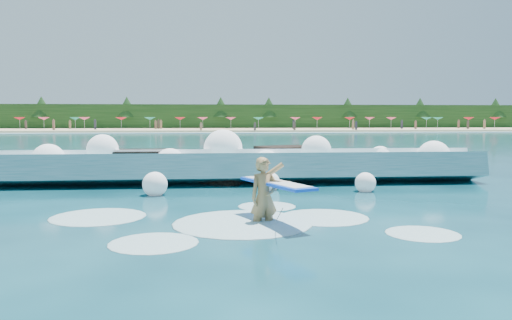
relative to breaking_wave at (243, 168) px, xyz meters
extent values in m
plane|color=#07303B|center=(-1.43, -6.57, -0.53)|extent=(200.00, 200.00, 0.00)
cube|color=tan|center=(-1.43, 71.43, -0.33)|extent=(140.00, 20.00, 0.40)
cube|color=silver|center=(-1.43, 60.43, -0.49)|extent=(140.00, 5.00, 0.08)
cube|color=black|center=(-1.43, 81.43, 1.97)|extent=(140.00, 4.00, 5.00)
cube|color=teal|center=(0.00, -0.16, -0.09)|extent=(17.49, 2.66, 1.46)
cube|color=white|center=(0.00, 0.64, 0.35)|extent=(17.49, 1.23, 0.68)
cube|color=black|center=(-3.86, 0.93, -0.06)|extent=(2.54, 1.92, 1.36)
cube|color=black|center=(-0.86, 0.13, -0.16)|extent=(2.37, 2.25, 1.04)
cube|color=black|center=(1.84, 1.33, -0.02)|extent=(2.56, 2.33, 1.46)
imported|color=#A77F4E|center=(-0.02, -7.39, 0.07)|extent=(0.76, 0.62, 1.81)
cube|color=blue|center=(0.26, -7.34, 0.38)|extent=(1.47, 2.50, 0.06)
cube|color=white|center=(0.26, -7.34, 0.40)|extent=(1.30, 2.27, 0.06)
cylinder|color=black|center=(0.16, -8.59, -0.08)|extent=(0.01, 0.91, 0.43)
sphere|color=white|center=(-6.78, -0.51, 0.38)|extent=(1.13, 1.13, 1.13)
sphere|color=white|center=(-5.12, 0.39, 0.66)|extent=(1.16, 1.16, 1.16)
sphere|color=white|center=(-2.63, -0.29, 0.20)|extent=(1.12, 1.12, 1.12)
sphere|color=white|center=(-0.70, 0.61, 0.67)|extent=(1.47, 1.47, 1.47)
sphere|color=white|center=(0.87, -0.16, 0.23)|extent=(0.88, 0.88, 0.88)
sphere|color=white|center=(2.77, -0.01, 0.63)|extent=(1.12, 1.12, 1.12)
sphere|color=white|center=(5.36, 0.34, 0.30)|extent=(0.91, 0.91, 0.91)
sphere|color=white|center=(7.17, -0.39, 0.37)|extent=(1.24, 1.24, 1.24)
sphere|color=white|center=(-2.90, -2.92, -0.19)|extent=(0.77, 0.77, 0.77)
sphere|color=white|center=(0.76, -2.10, -0.27)|extent=(0.67, 0.67, 0.67)
sphere|color=white|center=(3.79, -2.76, -0.25)|extent=(0.67, 0.67, 0.67)
ellipsoid|color=silver|center=(-0.50, -7.28, -0.53)|extent=(3.17, 3.17, 0.16)
ellipsoid|color=silver|center=(-2.30, -8.89, -0.53)|extent=(1.73, 1.73, 0.09)
ellipsoid|color=silver|center=(1.48, -6.78, -0.53)|extent=(2.15, 2.15, 0.11)
ellipsoid|color=silver|center=(-3.90, -6.22, -0.53)|extent=(2.28, 2.28, 0.11)
ellipsoid|color=silver|center=(0.30, -5.19, -0.53)|extent=(1.56, 1.56, 0.08)
ellipsoid|color=silver|center=(3.11, -8.64, -0.53)|extent=(1.52, 1.52, 0.08)
cone|color=red|center=(-35.04, 75.03, 1.72)|extent=(2.00, 2.00, 0.50)
cone|color=#E44377|center=(-30.84, 75.00, 1.72)|extent=(2.00, 2.00, 0.50)
cone|color=#158679|center=(-25.14, 74.23, 1.72)|extent=(2.00, 2.00, 0.50)
cone|color=#E44377|center=(-22.79, 71.08, 1.72)|extent=(2.00, 2.00, 0.50)
cone|color=red|center=(-16.64, 71.91, 1.72)|extent=(2.00, 2.00, 0.50)
cone|color=#158679|center=(-11.57, 71.31, 1.72)|extent=(2.00, 2.00, 0.50)
cone|color=red|center=(-6.43, 73.79, 1.72)|extent=(2.00, 2.00, 0.50)
cone|color=#E44377|center=(-2.32, 74.02, 1.72)|extent=(2.00, 2.00, 0.50)
cone|color=#E44377|center=(2.90, 75.36, 1.72)|extent=(2.00, 2.00, 0.50)
cone|color=#158679|center=(7.83, 72.59, 1.72)|extent=(2.00, 2.00, 0.50)
cone|color=#E44377|center=(14.73, 73.09, 1.72)|extent=(2.00, 2.00, 0.50)
cone|color=red|center=(18.89, 73.23, 1.72)|extent=(2.00, 2.00, 0.50)
cone|color=red|center=(25.05, 73.10, 1.72)|extent=(2.00, 2.00, 0.50)
cone|color=#E44377|center=(29.76, 75.81, 1.72)|extent=(2.00, 2.00, 0.50)
cone|color=#E44377|center=(33.85, 75.23, 1.72)|extent=(2.00, 2.00, 0.50)
cone|color=#158679|center=(39.92, 72.96, 1.72)|extent=(2.00, 2.00, 0.50)
cone|color=#158679|center=(42.38, 73.49, 1.72)|extent=(2.00, 2.00, 0.50)
cone|color=red|center=(47.35, 71.28, 1.72)|extent=(2.00, 2.00, 0.50)
cone|color=red|center=(53.57, 73.03, 1.72)|extent=(2.00, 2.00, 0.50)
cube|color=#3F332D|center=(-21.15, 73.46, 0.58)|extent=(0.35, 0.22, 1.41)
cube|color=#8C664C|center=(-12.32, 74.52, 0.55)|extent=(0.35, 0.22, 1.36)
cube|color=#262633|center=(-33.12, 64.83, 0.61)|extent=(0.35, 0.22, 1.48)
cube|color=brown|center=(-26.36, 75.28, 0.67)|extent=(0.35, 0.22, 1.59)
cube|color=#3F332D|center=(13.11, 74.01, 0.57)|extent=(0.35, 0.22, 1.40)
cube|color=#8C664C|center=(-14.41, 74.47, 0.64)|extent=(0.35, 0.22, 1.53)
cube|color=brown|center=(-28.15, 70.27, 0.64)|extent=(0.35, 0.22, 1.54)
cube|color=#3F332D|center=(9.30, 71.93, 0.63)|extent=(0.35, 0.22, 1.50)
cube|color=#262633|center=(-26.59, 66.43, 0.67)|extent=(0.35, 0.22, 1.59)
cube|color=brown|center=(30.92, 66.00, 0.62)|extent=(0.35, 0.22, 1.49)
cube|color=#3F332D|center=(-18.63, 73.19, 0.67)|extent=(0.35, 0.22, 1.59)
cube|color=#262633|center=(27.22, 63.22, 0.36)|extent=(0.35, 0.22, 1.61)
cube|color=brown|center=(-0.78, 66.00, 0.55)|extent=(0.35, 0.22, 1.35)
cube|color=#3F332D|center=(21.27, 65.40, 0.58)|extent=(0.35, 0.22, 1.42)
cube|color=#8C664C|center=(21.36, 70.24, 0.56)|extent=(0.35, 0.22, 1.37)
cube|color=#262633|center=(52.13, 74.84, 0.66)|extent=(0.35, 0.22, 1.57)
cube|color=brown|center=(9.42, 65.11, 0.68)|extent=(0.35, 0.22, 1.62)
cube|color=#3F332D|center=(-30.90, 73.07, 0.57)|extent=(0.35, 0.22, 1.39)
camera|label=1|loc=(-1.24, -18.32, 1.84)|focal=35.00mm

